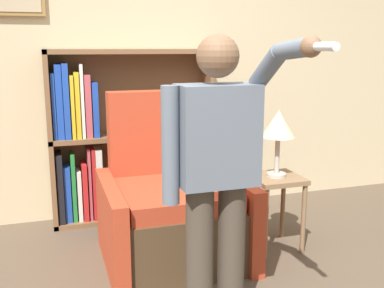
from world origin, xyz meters
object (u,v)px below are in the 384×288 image
at_px(bookcase, 110,140).
at_px(person_standing, 217,168).
at_px(armchair, 171,208).
at_px(table_lamp, 278,126).
at_px(side_table, 276,192).

height_order(bookcase, person_standing, person_standing).
distance_m(bookcase, person_standing, 1.81).
height_order(bookcase, armchair, bookcase).
bearing_deg(table_lamp, person_standing, -134.72).
bearing_deg(person_standing, table_lamp, 45.28).
height_order(bookcase, table_lamp, bookcase).
relative_size(bookcase, armchair, 1.26).
bearing_deg(armchair, table_lamp, -8.40).
relative_size(armchair, table_lamp, 2.39).
bearing_deg(table_lamp, armchair, 171.60).
bearing_deg(side_table, table_lamp, 0.00).
distance_m(bookcase, armchair, 0.99).
relative_size(bookcase, person_standing, 0.95).
relative_size(person_standing, side_table, 2.77).
height_order(armchair, table_lamp, armchair).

